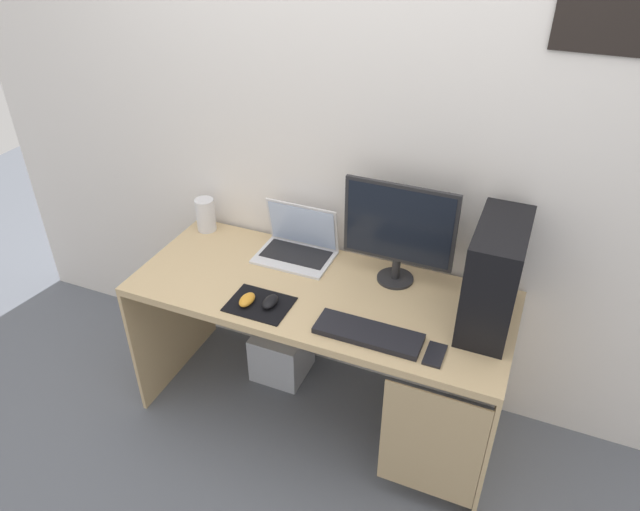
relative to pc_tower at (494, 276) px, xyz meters
The scene contains 13 objects.
ground_plane 1.19m from the pc_tower, behind, with size 8.00×8.00×0.00m, color slate.
wall_back 0.82m from the pc_tower, 156.46° to the left, with size 4.00×0.05×2.60m.
desk 0.77m from the pc_tower, behind, with size 1.64×0.67×0.74m.
pc_tower is the anchor object (origin of this frame).
monitor 0.44m from the pc_tower, 163.77° to the left, with size 0.48×0.16×0.47m.
laptop 0.92m from the pc_tower, behind, with size 0.35×0.24×0.24m.
speaker 1.43m from the pc_tower, behind, with size 0.09×0.09×0.17m, color silver.
keyboard 0.53m from the pc_tower, 146.18° to the right, with size 0.42×0.14×0.02m, color black.
mousepad 0.95m from the pc_tower, 163.55° to the right, with size 0.26×0.20×0.01m, color black.
mouse_left 0.90m from the pc_tower, 163.34° to the right, with size 0.06×0.10×0.03m, color black.
mouse_right 0.99m from the pc_tower, 163.54° to the right, with size 0.06×0.10×0.03m, color orange.
cell_phone 0.38m from the pc_tower, 116.62° to the right, with size 0.07×0.13×0.01m, color black.
subwoofer 1.29m from the pc_tower, behind, with size 0.26×0.26×0.26m, color #B7BCC6.
Camera 1 is at (0.78, -1.86, 2.26)m, focal length 32.91 mm.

